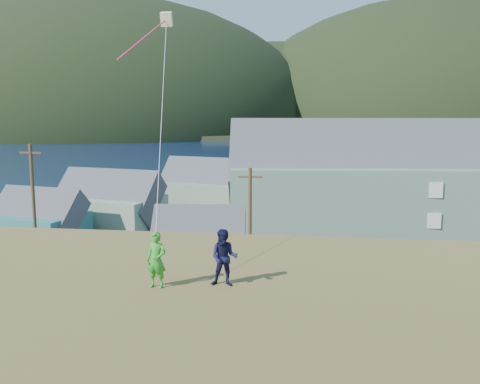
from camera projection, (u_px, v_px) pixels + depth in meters
The scene contains 16 objects.
ground at pixel (256, 299), 34.32m from camera, with size 900.00×900.00×0.00m, color #0A1638.
grass_strip at pixel (252, 309), 32.35m from camera, with size 110.00×8.00×0.10m, color #4C3D19.
waterfront_lot at pixel (274, 236), 50.96m from camera, with size 72.00×36.00×0.12m, color #28282B.
wharf at pixel (243, 194), 74.22m from camera, with size 26.00×14.00×0.90m, color gray.
far_shore at pixel (307, 127), 357.43m from camera, with size 900.00×320.00×2.00m, color black.
far_hills at pixel (369, 128), 303.01m from camera, with size 760.00×265.00×143.00m.
lodge at pixel (424, 179), 53.03m from camera, with size 39.24×14.43×13.50m.
shed_teal at pixel (37, 220), 47.01m from camera, with size 9.09×7.20×6.36m.
shed_palegreen_near at pixel (108, 204), 52.43m from camera, with size 11.46×8.52×7.53m.
shed_white at pixel (199, 238), 41.25m from camera, with size 7.56×5.40×5.66m.
shed_palegreen_far at pixel (210, 188), 62.78m from camera, with size 12.89×9.27×7.83m.
utility_poles at pixel (251, 225), 35.16m from camera, with size 32.32×0.24×9.60m.
parked_cars at pixel (179, 217), 56.46m from camera, with size 24.49×12.89×1.54m.
kite_flyer_green at pixel (156, 260), 14.49m from camera, with size 0.56×0.37×1.54m, color green.
kite_flyer_navy at pixel (224, 258), 14.64m from camera, with size 0.77×0.60×1.59m, color #141335.
kite_rig at pixel (163, 25), 21.20m from camera, with size 1.53×4.27×10.76m.
Camera 1 is at (3.38, -32.72, 12.00)m, focal length 40.00 mm.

